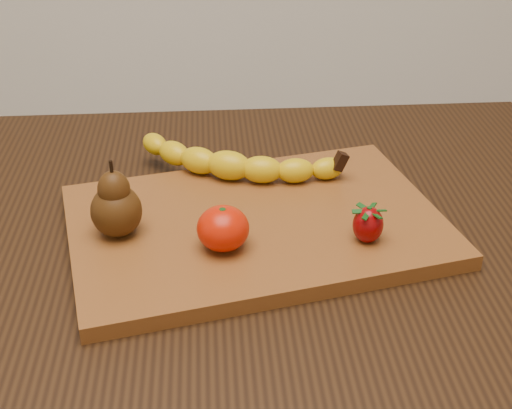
{
  "coord_description": "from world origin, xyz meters",
  "views": [
    {
      "loc": [
        -0.03,
        -0.78,
        1.24
      ],
      "look_at": [
        0.02,
        -0.04,
        0.8
      ],
      "focal_mm": 50.0,
      "sensor_mm": 36.0,
      "label": 1
    }
  ],
  "objects_px": {
    "table": "(236,279)",
    "mandarin": "(223,228)",
    "cutting_board": "(256,225)",
    "pear": "(115,198)"
  },
  "relations": [
    {
      "from": "cutting_board",
      "to": "mandarin",
      "type": "distance_m",
      "value": 0.08
    },
    {
      "from": "cutting_board",
      "to": "mandarin",
      "type": "height_order",
      "value": "mandarin"
    },
    {
      "from": "cutting_board",
      "to": "pear",
      "type": "distance_m",
      "value": 0.18
    },
    {
      "from": "pear",
      "to": "mandarin",
      "type": "bearing_deg",
      "value": -17.87
    },
    {
      "from": "mandarin",
      "to": "table",
      "type": "bearing_deg",
      "value": 79.5
    },
    {
      "from": "cutting_board",
      "to": "pear",
      "type": "height_order",
      "value": "pear"
    },
    {
      "from": "cutting_board",
      "to": "table",
      "type": "bearing_deg",
      "value": 111.5
    },
    {
      "from": "table",
      "to": "mandarin",
      "type": "bearing_deg",
      "value": -100.5
    },
    {
      "from": "table",
      "to": "cutting_board",
      "type": "distance_m",
      "value": 0.12
    },
    {
      "from": "pear",
      "to": "mandarin",
      "type": "distance_m",
      "value": 0.13
    }
  ]
}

